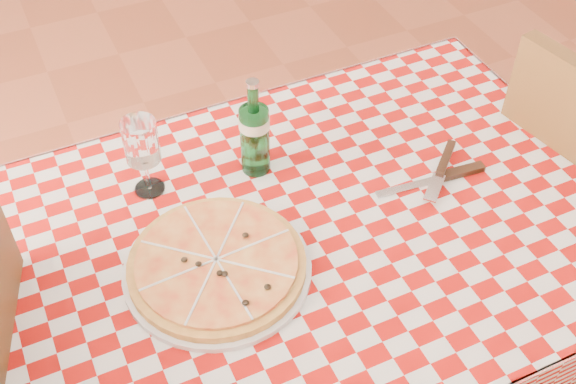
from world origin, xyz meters
The scene contains 6 objects.
dining_table centered at (0.00, 0.00, 0.66)m, with size 1.20×0.80×0.75m.
tablecloth centered at (0.00, 0.00, 0.75)m, with size 1.30×0.90×0.01m, color #A70D0A.
pizza_plate centered at (-0.21, -0.02, 0.78)m, with size 0.36×0.36×0.05m, color #BF7E3F, non-canonical shape.
water_bottle centered at (-0.03, 0.21, 0.87)m, with size 0.07×0.07×0.23m, color #175F28, non-canonical shape.
wine_glass centered at (-0.26, 0.24, 0.85)m, with size 0.07×0.07×0.18m, color silver, non-canonical shape.
cutlery centered at (0.31, 0.01, 0.77)m, with size 0.27×0.22×0.03m, color silver, non-canonical shape.
Camera 1 is at (-0.44, -0.85, 1.84)m, focal length 45.00 mm.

